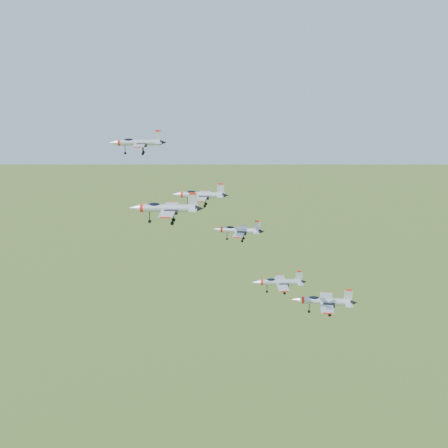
# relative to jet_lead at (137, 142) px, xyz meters

# --- Properties ---
(jet_lead) EXTENTS (13.50, 11.46, 3.66)m
(jet_lead) POSITION_rel_jet_lead_xyz_m (0.00, 0.00, 0.00)
(jet_lead) COLOR silver
(jet_left_high) EXTENTS (12.22, 10.18, 3.27)m
(jet_left_high) POSITION_rel_jet_lead_xyz_m (18.98, -14.04, -8.75)
(jet_left_high) COLOR silver
(jet_right_high) EXTENTS (13.75, 11.54, 3.69)m
(jet_right_high) POSITION_rel_jet_lead_xyz_m (17.96, -34.68, -6.79)
(jet_right_high) COLOR silver
(jet_left_low) EXTENTS (11.75, 9.68, 3.15)m
(jet_left_low) POSITION_rel_jet_lead_xyz_m (26.14, -7.72, -17.96)
(jet_left_low) COLOR silver
(jet_right_low) EXTENTS (10.54, 8.92, 2.85)m
(jet_right_low) POSITION_rel_jet_lead_xyz_m (38.11, -27.05, -22.29)
(jet_right_low) COLOR silver
(jet_trail) EXTENTS (13.46, 11.16, 3.60)m
(jet_trail) POSITION_rel_jet_lead_xyz_m (46.44, -19.33, -28.59)
(jet_trail) COLOR silver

